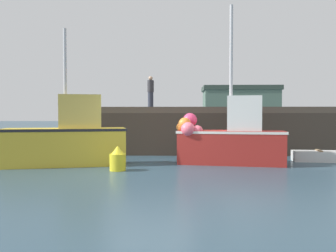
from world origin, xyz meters
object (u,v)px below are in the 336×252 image
fishing_boat_near_left (68,139)px  rowboat (319,156)px  fishing_boat_near_right (230,138)px  dockworker (151,92)px  mooring_buoy_foreground (118,159)px

fishing_boat_near_left → rowboat: size_ratio=2.40×
fishing_boat_near_left → fishing_boat_near_right: fishing_boat_near_right is taller
dockworker → fishing_boat_near_right: bearing=-65.3°
fishing_boat_near_right → rowboat: 3.34m
rowboat → dockworker: bearing=135.9°
fishing_boat_near_right → fishing_boat_near_left: bearing=-174.9°
fishing_boat_near_left → fishing_boat_near_right: (5.23, 0.47, 0.01)m
rowboat → mooring_buoy_foreground: bearing=-161.5°
rowboat → dockworker: 9.25m
dockworker → mooring_buoy_foreground: bearing=-92.0°
fishing_boat_near_left → rowboat: fishing_boat_near_left is taller
dockworker → rowboat: bearing=-44.1°
rowboat → mooring_buoy_foreground: mooring_buoy_foreground is taller
fishing_boat_near_left → mooring_buoy_foreground: (1.76, -1.01, -0.51)m
fishing_boat_near_left → mooring_buoy_foreground: bearing=-29.8°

